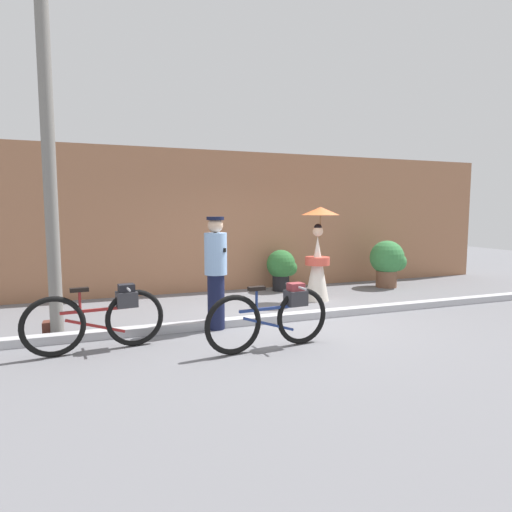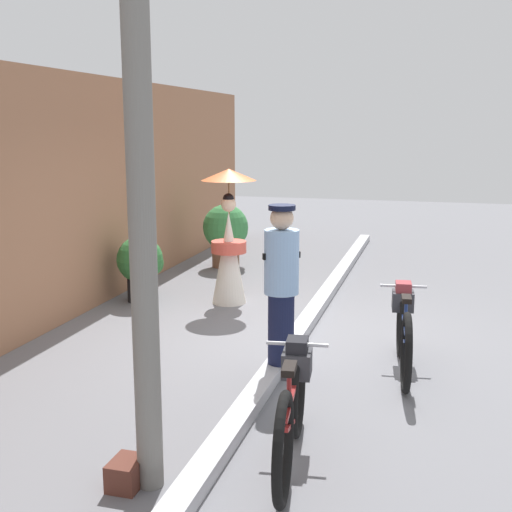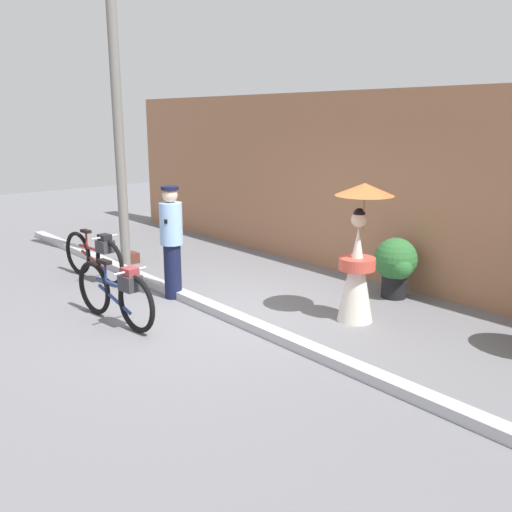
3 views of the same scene
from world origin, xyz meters
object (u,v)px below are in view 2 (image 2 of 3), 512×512
object	(u,v)px
bicycle_far_side	(404,329)
backpack_on_pavement	(127,473)
person_officer	(281,286)
person_with_parasol	(229,238)
bicycle_near_officer	(292,406)
utility_pole	(139,134)
potted_plant_by_door	(227,231)
potted_plant_small	(141,264)

from	to	relation	value
bicycle_far_side	backpack_on_pavement	xyz separation A→B (m)	(-2.77, 1.69, -0.33)
person_officer	person_with_parasol	xyz separation A→B (m)	(2.46, 1.34, 0.01)
bicycle_far_side	person_with_parasol	world-z (taller)	person_with_parasol
bicycle_near_officer	person_officer	world-z (taller)	person_officer
bicycle_far_side	utility_pole	xyz separation A→B (m)	(-2.70, 1.55, 1.96)
person_officer	backpack_on_pavement	bearing A→B (deg)	167.10
person_officer	utility_pole	size ratio (longest dim) A/B	0.36
backpack_on_pavement	utility_pole	distance (m)	2.30
person_officer	backpack_on_pavement	world-z (taller)	person_officer
utility_pole	person_officer	bearing A→B (deg)	-9.76
utility_pole	person_with_parasol	bearing A→B (deg)	11.45
potted_plant_by_door	utility_pole	xyz separation A→B (m)	(-7.00, -1.74, 1.77)
person_with_parasol	potted_plant_by_door	distance (m)	2.45
person_with_parasol	bicycle_far_side	bearing A→B (deg)	-128.66
bicycle_near_officer	person_officer	xyz separation A→B (m)	(1.65, 0.48, 0.48)
bicycle_far_side	person_with_parasol	size ratio (longest dim) A/B	0.94
utility_pole	potted_plant_small	bearing A→B (deg)	26.00
person_officer	potted_plant_small	world-z (taller)	person_officer
person_with_parasol	backpack_on_pavement	xyz separation A→B (m)	(-4.77, -0.81, -0.82)
person_with_parasol	potted_plant_by_door	world-z (taller)	person_with_parasol
bicycle_near_officer	backpack_on_pavement	bearing A→B (deg)	122.98
utility_pole	bicycle_far_side	bearing A→B (deg)	-29.82
bicycle_near_officer	person_officer	size ratio (longest dim) A/B	1.02
person_officer	backpack_on_pavement	distance (m)	2.51
bicycle_far_side	potted_plant_by_door	distance (m)	5.42
bicycle_near_officer	person_with_parasol	size ratio (longest dim) A/B	0.93
potted_plant_by_door	potted_plant_small	distance (m)	2.58
person_officer	utility_pole	bearing A→B (deg)	170.24
potted_plant_by_door	backpack_on_pavement	xyz separation A→B (m)	(-7.07, -1.60, -0.52)
potted_plant_small	potted_plant_by_door	bearing A→B (deg)	-9.70
bicycle_far_side	potted_plant_by_door	xyz separation A→B (m)	(4.30, 3.29, 0.19)
potted_plant_by_door	backpack_on_pavement	bearing A→B (deg)	-167.27
person_with_parasol	bicycle_near_officer	bearing A→B (deg)	-156.12
potted_plant_by_door	person_with_parasol	bearing A→B (deg)	-161.08
potted_plant_small	person_officer	bearing A→B (deg)	-130.85
person_with_parasol	utility_pole	bearing A→B (deg)	-168.55
person_officer	person_with_parasol	size ratio (longest dim) A/B	0.91
bicycle_far_side	potted_plant_by_door	world-z (taller)	potted_plant_by_door
bicycle_near_officer	potted_plant_small	world-z (taller)	potted_plant_small
person_with_parasol	backpack_on_pavement	size ratio (longest dim) A/B	6.83
person_with_parasol	utility_pole	size ratio (longest dim) A/B	0.39
potted_plant_small	backpack_on_pavement	bearing A→B (deg)	-155.82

